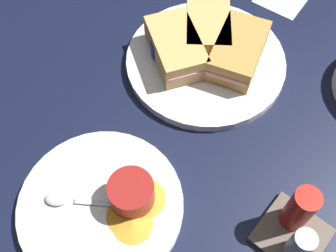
% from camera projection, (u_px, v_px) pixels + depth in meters
% --- Properties ---
extents(ground_plane, '(1.10, 1.10, 0.03)m').
position_uv_depth(ground_plane, '(220.00, 103.00, 0.72)').
color(ground_plane, black).
extents(plate_sandwich_main, '(0.28, 0.28, 0.02)m').
position_uv_depth(plate_sandwich_main, '(205.00, 61.00, 0.74)').
color(plate_sandwich_main, silver).
rests_on(plate_sandwich_main, ground_plane).
extents(sandwich_half_near, '(0.15, 0.11, 0.05)m').
position_uv_depth(sandwich_half_near, '(238.00, 51.00, 0.71)').
color(sandwich_half_near, '#C68C42').
rests_on(sandwich_half_near, plate_sandwich_main).
extents(sandwich_half_far, '(0.15, 0.14, 0.05)m').
position_uv_depth(sandwich_half_far, '(208.00, 26.00, 0.74)').
color(sandwich_half_far, tan).
rests_on(sandwich_half_far, plate_sandwich_main).
extents(sandwich_half_extra, '(0.13, 0.15, 0.05)m').
position_uv_depth(sandwich_half_extra, '(176.00, 48.00, 0.71)').
color(sandwich_half_extra, tan).
rests_on(sandwich_half_extra, plate_sandwich_main).
extents(ramekin_dark_sauce, '(0.07, 0.07, 0.03)m').
position_uv_depth(ramekin_dark_sauce, '(171.00, 45.00, 0.72)').
color(ramekin_dark_sauce, navy).
rests_on(ramekin_dark_sauce, plate_sandwich_main).
extents(spoon_by_dark_ramekin, '(0.07, 0.09, 0.01)m').
position_uv_depth(spoon_by_dark_ramekin, '(203.00, 52.00, 0.73)').
color(spoon_by_dark_ramekin, silver).
rests_on(spoon_by_dark_ramekin, plate_sandwich_main).
extents(plate_chips_companion, '(0.24, 0.24, 0.02)m').
position_uv_depth(plate_chips_companion, '(101.00, 206.00, 0.60)').
color(plate_chips_companion, silver).
rests_on(plate_chips_companion, ground_plane).
extents(ramekin_light_gravy, '(0.07, 0.07, 0.04)m').
position_uv_depth(ramekin_light_gravy, '(131.00, 192.00, 0.58)').
color(ramekin_light_gravy, maroon).
rests_on(ramekin_light_gravy, plate_chips_companion).
extents(spoon_by_gravy_ramekin, '(0.07, 0.09, 0.01)m').
position_uv_depth(spoon_by_gravy_ramekin, '(65.00, 200.00, 0.59)').
color(spoon_by_gravy_ramekin, silver).
rests_on(spoon_by_gravy_ramekin, plate_chips_companion).
extents(plantain_chip_scatter, '(0.12, 0.10, 0.01)m').
position_uv_depth(plantain_chip_scatter, '(135.00, 212.00, 0.58)').
color(plantain_chip_scatter, orange).
rests_on(plantain_chip_scatter, plate_chips_companion).
extents(condiment_caddy, '(0.09, 0.09, 0.10)m').
position_uv_depth(condiment_caddy, '(297.00, 226.00, 0.56)').
color(condiment_caddy, brown).
rests_on(condiment_caddy, ground_plane).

